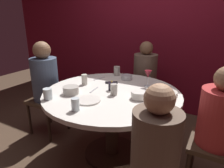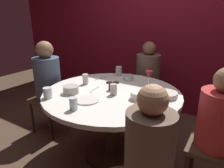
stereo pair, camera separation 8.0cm
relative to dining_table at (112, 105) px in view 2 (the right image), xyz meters
The scene contains 23 objects.
ground_plane 0.60m from the dining_table, ahead, with size 8.00×8.00×0.00m, color #4C3828.
back_wall 1.64m from the dining_table, 90.00° to the left, with size 6.00×0.10×2.60m, color maroon.
dining_table is the anchor object (origin of this frame).
seated_diner_left 0.95m from the dining_table, behind, with size 0.40×0.40×1.19m.
seated_diner_back 0.96m from the dining_table, 90.00° to the left, with size 0.40×0.40×1.15m.
seated_diner_right 0.98m from the dining_table, ahead, with size 0.40×0.40×1.12m.
seated_diner_front_right 0.94m from the dining_table, 45.00° to the right, with size 0.57×0.57×1.13m.
candle_holder 0.19m from the dining_table, 122.50° to the left, with size 0.07×0.07×0.10m.
wine_glass 0.50m from the dining_table, 52.07° to the left, with size 0.08×0.08×0.18m.
dinner_plate 0.36m from the dining_table, 102.64° to the right, with size 0.22×0.22×0.01m, color silver.
cell_phone 0.31m from the dining_table, 120.50° to the left, with size 0.07×0.14×0.01m, color black.
bowl_serving_large 0.48m from the dining_table, 95.62° to the left, with size 0.13×0.13×0.06m, color #B7B7BC.
bowl_salad_center 0.56m from the dining_table, 17.23° to the right, with size 0.14×0.14×0.06m, color silver.
bowl_small_white 0.36m from the dining_table, ahead, with size 0.14×0.14×0.07m, color silver.
bowl_sauce_side 0.45m from the dining_table, 142.46° to the right, with size 0.15×0.15×0.07m, color #B2ADA3.
bowl_rice_portion 0.55m from the dining_table, 15.51° to the left, with size 0.21×0.21×0.05m, color beige.
cup_near_candle 0.62m from the dining_table, 113.16° to the left, with size 0.08×0.08×0.12m, color #B2ADA3.
cup_by_left_diner 0.65m from the dining_table, 132.54° to the right, with size 0.08×0.08×0.10m, color silver.
cup_by_right_diner 0.56m from the dining_table, 95.20° to the right, with size 0.07×0.07×0.11m, color silver.
cup_center_front 0.43m from the dining_table, behind, with size 0.06×0.06×0.11m, color beige.
cup_far_edge 0.22m from the dining_table, 48.60° to the right, with size 0.07×0.07×0.11m, color #B2ADA3.
fork_near_plate 0.24m from the dining_table, 163.72° to the right, with size 0.02×0.18×0.01m, color #B7B7BC.
knife_near_plate 0.48m from the dining_table, 138.85° to the left, with size 0.02×0.18×0.01m, color #B7B7BC.
Camera 2 is at (0.99, -1.61, 1.46)m, focal length 32.22 mm.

